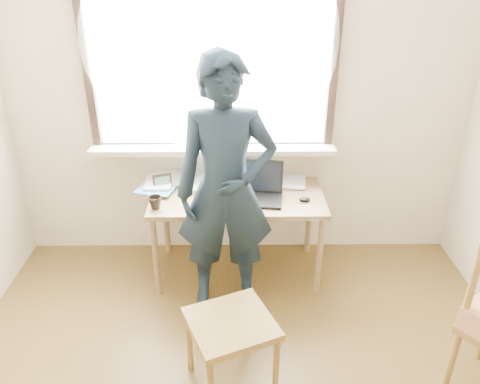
{
  "coord_description": "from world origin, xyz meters",
  "views": [
    {
      "loc": [
        -0.02,
        -1.41,
        2.24
      ],
      "look_at": [
        -0.0,
        0.95,
        1.05
      ],
      "focal_mm": 35.0,
      "sensor_mm": 36.0,
      "label": 1
    }
  ],
  "objects_px": {
    "mug_dark": "(155,203)",
    "work_chair": "(231,331)",
    "mug_white": "(225,177)",
    "laptop": "(257,190)",
    "person": "(226,191)",
    "desk": "(238,204)"
  },
  "relations": [
    {
      "from": "mug_white",
      "to": "mug_dark",
      "type": "distance_m",
      "value": 0.62
    },
    {
      "from": "person",
      "to": "work_chair",
      "type": "bearing_deg",
      "value": -89.99
    },
    {
      "from": "desk",
      "to": "laptop",
      "type": "xyz_separation_m",
      "value": [
        0.14,
        -0.03,
        0.13
      ]
    },
    {
      "from": "work_chair",
      "to": "laptop",
      "type": "bearing_deg",
      "value": 80.32
    },
    {
      "from": "mug_dark",
      "to": "work_chair",
      "type": "distance_m",
      "value": 1.08
    },
    {
      "from": "mug_dark",
      "to": "mug_white",
      "type": "bearing_deg",
      "value": 40.08
    },
    {
      "from": "mug_white",
      "to": "person",
      "type": "distance_m",
      "value": 0.58
    },
    {
      "from": "laptop",
      "to": "mug_dark",
      "type": "height_order",
      "value": "laptop"
    },
    {
      "from": "desk",
      "to": "mug_white",
      "type": "height_order",
      "value": "mug_white"
    },
    {
      "from": "mug_white",
      "to": "mug_dark",
      "type": "bearing_deg",
      "value": -139.92
    },
    {
      "from": "mug_dark",
      "to": "person",
      "type": "relative_size",
      "value": 0.05
    },
    {
      "from": "laptop",
      "to": "mug_white",
      "type": "height_order",
      "value": "laptop"
    },
    {
      "from": "laptop",
      "to": "person",
      "type": "height_order",
      "value": "person"
    },
    {
      "from": "mug_dark",
      "to": "work_chair",
      "type": "xyz_separation_m",
      "value": [
        0.53,
        -0.88,
        -0.34
      ]
    },
    {
      "from": "desk",
      "to": "work_chair",
      "type": "height_order",
      "value": "desk"
    },
    {
      "from": "mug_dark",
      "to": "laptop",
      "type": "bearing_deg",
      "value": 13.19
    },
    {
      "from": "desk",
      "to": "mug_dark",
      "type": "bearing_deg",
      "value": -161.26
    },
    {
      "from": "laptop",
      "to": "mug_white",
      "type": "distance_m",
      "value": 0.33
    },
    {
      "from": "mug_white",
      "to": "work_chair",
      "type": "distance_m",
      "value": 1.33
    },
    {
      "from": "mug_white",
      "to": "person",
      "type": "bearing_deg",
      "value": -88.36
    },
    {
      "from": "work_chair",
      "to": "person",
      "type": "distance_m",
      "value": 0.89
    },
    {
      "from": "laptop",
      "to": "person",
      "type": "relative_size",
      "value": 0.23
    }
  ]
}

